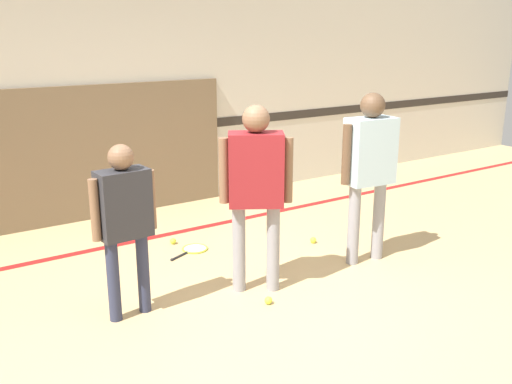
# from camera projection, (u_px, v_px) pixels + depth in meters

# --- Properties ---
(ground_plane) EXTENTS (16.00, 16.00, 0.00)m
(ground_plane) POSITION_uv_depth(u_px,v_px,m) (254.00, 305.00, 4.77)
(ground_plane) COLOR tan
(wall_back) EXTENTS (16.00, 0.07, 3.20)m
(wall_back) POSITION_uv_depth(u_px,v_px,m) (112.00, 85.00, 6.79)
(wall_back) COLOR beige
(wall_back) RESTS_ON ground_plane
(wall_panel) EXTENTS (3.24, 0.05, 1.62)m
(wall_panel) POSITION_uv_depth(u_px,v_px,m) (99.00, 153.00, 6.83)
(wall_panel) COLOR #756047
(wall_panel) RESTS_ON ground_plane
(floor_stripe) EXTENTS (14.40, 0.10, 0.01)m
(floor_stripe) POSITION_uv_depth(u_px,v_px,m) (156.00, 237.00, 6.35)
(floor_stripe) COLOR red
(floor_stripe) RESTS_ON ground_plane
(person_instructor) EXTENTS (0.54, 0.46, 1.64)m
(person_instructor) POSITION_uv_depth(u_px,v_px,m) (256.00, 179.00, 4.79)
(person_instructor) COLOR gray
(person_instructor) RESTS_ON ground_plane
(person_student_left) EXTENTS (0.53, 0.24, 1.40)m
(person_student_left) POSITION_uv_depth(u_px,v_px,m) (124.00, 213.00, 4.37)
(person_student_left) COLOR #2D334C
(person_student_left) RESTS_ON ground_plane
(person_student_right) EXTENTS (0.63, 0.31, 1.67)m
(person_student_right) POSITION_uv_depth(u_px,v_px,m) (370.00, 160.00, 5.43)
(person_student_right) COLOR gray
(person_student_right) RESTS_ON ground_plane
(racket_spare_on_floor) EXTENTS (0.53, 0.36, 0.03)m
(racket_spare_on_floor) POSITION_uv_depth(u_px,v_px,m) (194.00, 249.00, 5.97)
(racket_spare_on_floor) COLOR #C6D838
(racket_spare_on_floor) RESTS_ON ground_plane
(tennis_ball_near_instructor) EXTENTS (0.07, 0.07, 0.07)m
(tennis_ball_near_instructor) POSITION_uv_depth(u_px,v_px,m) (268.00, 300.00, 4.78)
(tennis_ball_near_instructor) COLOR #CCE038
(tennis_ball_near_instructor) RESTS_ON ground_plane
(tennis_ball_by_spare_racket) EXTENTS (0.07, 0.07, 0.07)m
(tennis_ball_by_spare_racket) POSITION_uv_depth(u_px,v_px,m) (173.00, 241.00, 6.13)
(tennis_ball_by_spare_racket) COLOR #CCE038
(tennis_ball_by_spare_racket) RESTS_ON ground_plane
(tennis_ball_stray_left) EXTENTS (0.07, 0.07, 0.07)m
(tennis_ball_stray_left) POSITION_uv_depth(u_px,v_px,m) (313.00, 240.00, 6.16)
(tennis_ball_stray_left) COLOR #CCE038
(tennis_ball_stray_left) RESTS_ON ground_plane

